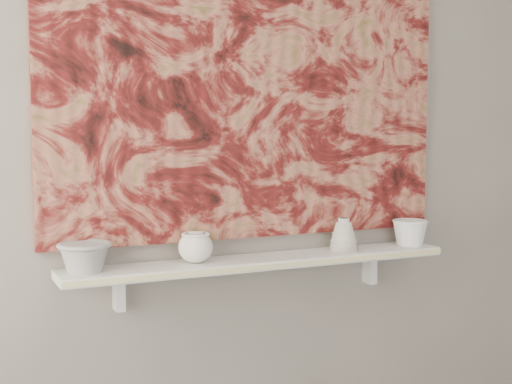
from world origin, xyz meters
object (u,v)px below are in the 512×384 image
bowl_grey (85,257)px  bowl_white (410,232)px  shelf (262,262)px  bell_vessel (344,234)px  cup_cream (196,247)px  painting (252,82)px

bowl_grey → bowl_white: size_ratio=1.25×
shelf → bell_vessel: bearing=0.0°
shelf → cup_cream: 0.25m
cup_cream → bell_vessel: bell_vessel is taller
bowl_grey → cup_cream: size_ratio=1.46×
painting → bell_vessel: bearing=-13.7°
cup_cream → shelf: bearing=0.0°
shelf → bowl_white: (0.63, 0.00, 0.06)m
shelf → bowl_white: bearing=0.0°
shelf → painting: bearing=90.0°
bell_vessel → bowl_white: 0.30m
painting → bell_vessel: size_ratio=12.47×
cup_cream → bowl_white: 0.87m
bell_vessel → shelf: bearing=180.0°
shelf → bell_vessel: 0.34m
bowl_grey → cup_cream: (0.37, 0.00, 0.00)m
bell_vessel → bowl_white: bell_vessel is taller
shelf → bell_vessel: (0.33, 0.00, 0.08)m
painting → bowl_white: (0.63, -0.08, -0.56)m
bowl_grey → bowl_white: 1.24m
painting → cup_cream: bearing=-161.8°
shelf → bowl_grey: (-0.61, 0.00, 0.06)m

